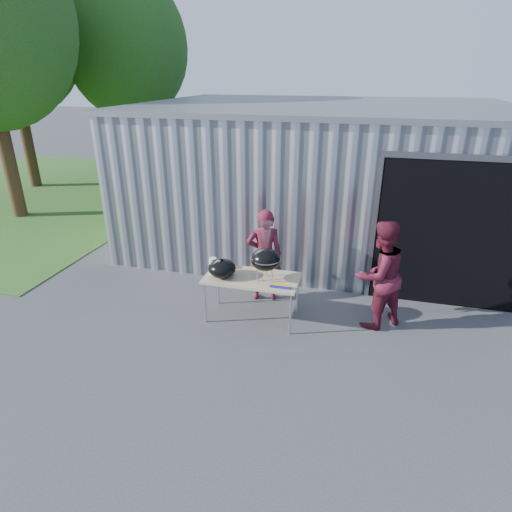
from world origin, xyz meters
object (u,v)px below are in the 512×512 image
(kettle_grill, at_px, (266,255))
(person_cook, at_px, (264,255))
(folding_table, at_px, (252,279))
(person_bystander, at_px, (380,275))

(kettle_grill, xyz_separation_m, person_cook, (-0.20, 0.74, -0.34))
(folding_table, relative_size, person_bystander, 0.86)
(folding_table, height_order, kettle_grill, kettle_grill)
(person_cook, distance_m, person_bystander, 1.96)
(kettle_grill, distance_m, person_cook, 0.84)
(folding_table, distance_m, kettle_grill, 0.51)
(person_cook, relative_size, person_bystander, 0.95)
(kettle_grill, distance_m, person_bystander, 1.78)
(person_cook, bearing_deg, person_bystander, 151.91)
(kettle_grill, bearing_deg, person_cook, 105.16)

